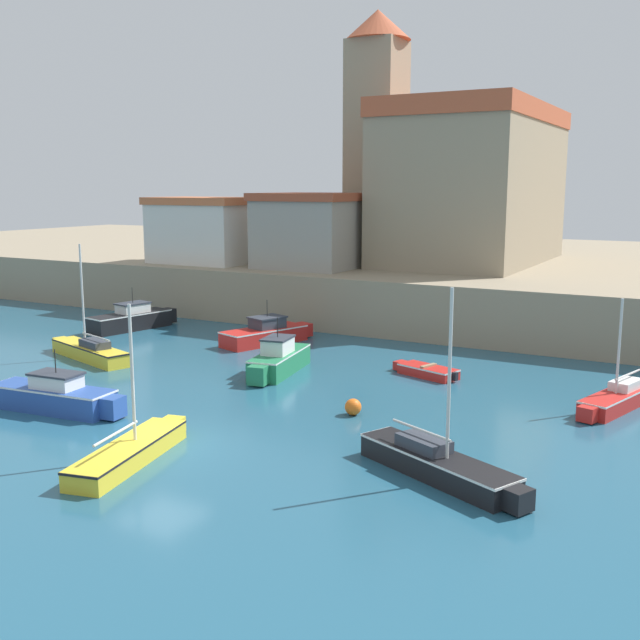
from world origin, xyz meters
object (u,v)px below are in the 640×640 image
at_px(sailboat_black_1, 438,463).
at_px(dinghy_red_5, 427,371).
at_px(sailboat_yellow_2, 131,450).
at_px(mooring_buoy, 353,407).
at_px(motorboat_blue_7, 56,396).
at_px(motorboat_green_4, 278,360).
at_px(harbor_shed_near_wharf, 203,230).
at_px(church, 462,178).
at_px(sailboat_red_0, 619,397).
at_px(motorboat_red_8, 267,333).
at_px(sailboat_yellow_3, 89,350).
at_px(motorboat_black_9, 132,319).
at_px(harbor_shed_mid_row, 313,230).

bearing_deg(sailboat_black_1, dinghy_red_5, 112.30).
bearing_deg(sailboat_yellow_2, mooring_buoy, 62.65).
bearing_deg(motorboat_blue_7, mooring_buoy, 25.94).
height_order(motorboat_green_4, dinghy_red_5, motorboat_green_4).
relative_size(motorboat_green_4, dinghy_red_5, 1.54).
bearing_deg(dinghy_red_5, sailboat_yellow_2, -106.39).
xyz_separation_m(dinghy_red_5, harbor_shed_near_wharf, (-20.34, 10.46, 5.20)).
height_order(church, harbor_shed_near_wharf, church).
bearing_deg(sailboat_red_0, harbor_shed_near_wharf, 158.01).
bearing_deg(sailboat_black_1, motorboat_red_8, 137.13).
height_order(sailboat_yellow_2, motorboat_red_8, sailboat_yellow_2).
distance_m(sailboat_yellow_2, harbor_shed_near_wharf, 30.04).
relative_size(sailboat_yellow_3, motorboat_green_4, 1.22).
height_order(motorboat_black_9, church, church).
relative_size(motorboat_red_8, harbor_shed_mid_row, 0.90).
distance_m(motorboat_red_8, church, 19.72).
distance_m(sailboat_yellow_2, dinghy_red_5, 14.98).
distance_m(dinghy_red_5, motorboat_red_8, 10.48).
distance_m(sailboat_yellow_3, harbor_shed_mid_row, 17.54).
height_order(sailboat_black_1, dinghy_red_5, sailboat_black_1).
height_order(motorboat_black_9, harbor_shed_mid_row, harbor_shed_mid_row).
xyz_separation_m(sailboat_black_1, harbor_shed_mid_row, (-16.88, 22.65, 5.16)).
bearing_deg(sailboat_black_1, sailboat_red_0, 69.89).
height_order(motorboat_green_4, motorboat_black_9, motorboat_green_4).
distance_m(sailboat_yellow_2, sailboat_yellow_3, 14.95).
relative_size(motorboat_green_4, motorboat_red_8, 0.91).
height_order(sailboat_black_1, harbor_shed_near_wharf, harbor_shed_near_wharf).
height_order(motorboat_blue_7, motorboat_red_8, motorboat_blue_7).
bearing_deg(motorboat_green_4, mooring_buoy, -35.13).
relative_size(sailboat_yellow_2, sailboat_yellow_3, 0.93).
relative_size(sailboat_red_0, sailboat_yellow_3, 0.85).
bearing_deg(dinghy_red_5, motorboat_green_4, -155.86).
distance_m(mooring_buoy, harbor_shed_mid_row, 22.60).
height_order(mooring_buoy, harbor_shed_mid_row, harbor_shed_mid_row).
relative_size(sailboat_yellow_3, harbor_shed_mid_row, 0.99).
height_order(sailboat_yellow_3, dinghy_red_5, sailboat_yellow_3).
relative_size(sailboat_red_0, motorboat_blue_7, 0.94).
distance_m(sailboat_yellow_3, mooring_buoy, 15.56).
relative_size(sailboat_black_1, harbor_shed_mid_row, 0.92).
bearing_deg(church, motorboat_blue_7, -99.61).
distance_m(sailboat_black_1, harbor_shed_mid_row, 28.72).
bearing_deg(motorboat_green_4, sailboat_yellow_2, -80.82).
bearing_deg(sailboat_yellow_3, motorboat_green_4, 12.30).
relative_size(church, harbor_shed_mid_row, 2.66).
height_order(sailboat_yellow_2, harbor_shed_near_wharf, harbor_shed_near_wharf).
height_order(motorboat_green_4, motorboat_blue_7, motorboat_green_4).
xyz_separation_m(sailboat_red_0, motorboat_green_4, (-14.31, -1.67, 0.22)).
relative_size(motorboat_blue_7, motorboat_red_8, 1.01).
height_order(motorboat_green_4, harbor_shed_near_wharf, harbor_shed_near_wharf).
distance_m(sailboat_black_1, motorboat_red_8, 20.06).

